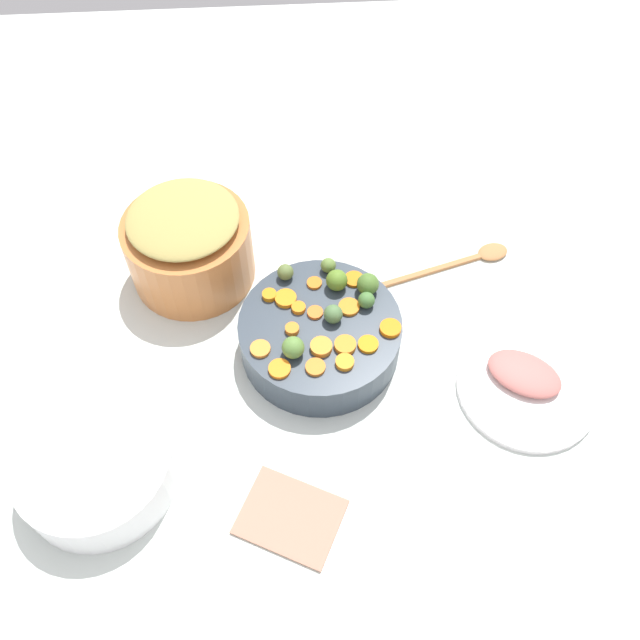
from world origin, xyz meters
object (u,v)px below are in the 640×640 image
(metal_pot, at_px, (190,250))
(ham_plate, at_px, (527,388))
(serving_bowl_carrots, at_px, (320,336))
(casserole_dish, at_px, (97,468))
(wooden_spoon, at_px, (471,258))

(metal_pot, relative_size, ham_plate, 0.97)
(serving_bowl_carrots, relative_size, ham_plate, 1.18)
(metal_pot, bearing_deg, ham_plate, -117.39)
(serving_bowl_carrots, height_order, casserole_dish, casserole_dish)
(casserole_dish, bearing_deg, metal_pot, -17.35)
(serving_bowl_carrots, height_order, wooden_spoon, serving_bowl_carrots)
(serving_bowl_carrots, height_order, metal_pot, metal_pot)
(metal_pot, bearing_deg, wooden_spoon, -90.46)
(serving_bowl_carrots, bearing_deg, wooden_spoon, -59.35)
(casserole_dish, bearing_deg, wooden_spoon, -58.65)
(serving_bowl_carrots, xyz_separation_m, ham_plate, (-0.12, -0.37, -0.03))
(metal_pot, distance_m, ham_plate, 0.69)
(ham_plate, bearing_deg, wooden_spoon, 7.22)
(casserole_dish, relative_size, ham_plate, 1.00)
(ham_plate, bearing_deg, metal_pot, 62.61)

